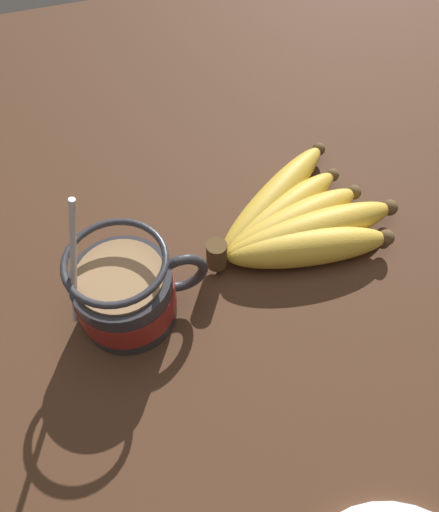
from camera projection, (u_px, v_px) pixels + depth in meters
table at (203, 271)px, 51.57cm from camera, size 107.51×107.51×3.50cm
coffee_mug at (126, 293)px, 43.93cm from camera, size 12.77×8.91×16.54cm
banana_bunch at (295, 223)px, 50.75cm from camera, size 20.94×17.02×4.13cm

